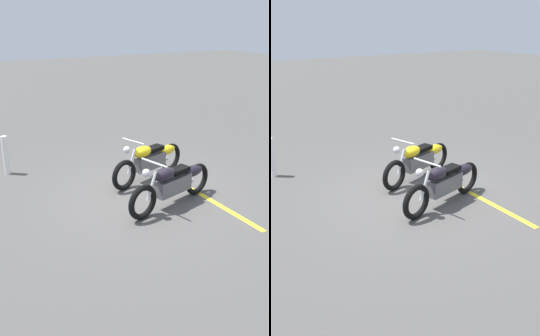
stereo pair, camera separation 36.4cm
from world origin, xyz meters
TOP-DOWN VIEW (x-y plane):
  - ground_plane at (0.00, 0.00)m, footprint 60.00×60.00m
  - motorcycle_bright_foreground at (-0.49, -0.69)m, footprint 2.17×0.84m
  - motorcycle_dark_foreground at (-0.17, 0.65)m, footprint 2.20×0.78m
  - bollard_post at (2.26, -2.63)m, footprint 0.14×0.14m
  - parking_stripe_near at (-0.95, 0.69)m, footprint 0.15×3.20m

SIDE VIEW (x-z plane):
  - ground_plane at x=0.00m, z-range 0.00..0.00m
  - parking_stripe_near at x=-0.95m, z-range 0.00..0.01m
  - bollard_post at x=2.26m, z-range 0.00..0.92m
  - motorcycle_bright_foreground at x=-0.49m, z-range -0.06..0.98m
  - motorcycle_dark_foreground at x=-0.17m, z-range -0.06..0.98m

